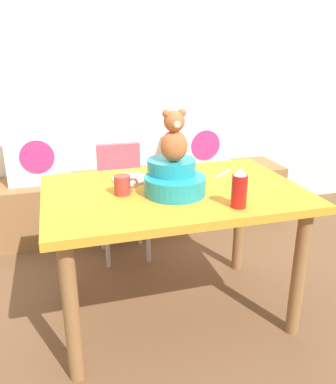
% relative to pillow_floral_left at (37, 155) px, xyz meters
% --- Properties ---
extents(ground_plane, '(8.00, 8.00, 0.00)m').
position_rel_pillow_floral_left_xyz_m(ground_plane, '(0.69, -1.15, -0.68)').
color(ground_plane, brown).
extents(back_wall, '(4.40, 0.10, 2.60)m').
position_rel_pillow_floral_left_xyz_m(back_wall, '(0.69, 0.29, 0.62)').
color(back_wall, silver).
rests_on(back_wall, ground_plane).
extents(window_bench, '(2.60, 0.44, 0.46)m').
position_rel_pillow_floral_left_xyz_m(window_bench, '(0.69, 0.02, -0.45)').
color(window_bench, olive).
rests_on(window_bench, ground_plane).
extents(pillow_floral_left, '(0.44, 0.15, 0.44)m').
position_rel_pillow_floral_left_xyz_m(pillow_floral_left, '(0.00, 0.00, 0.00)').
color(pillow_floral_left, silver).
rests_on(pillow_floral_left, window_bench).
extents(pillow_floral_right, '(0.44, 0.15, 0.44)m').
position_rel_pillow_floral_left_xyz_m(pillow_floral_right, '(1.29, 0.00, 0.00)').
color(pillow_floral_right, silver).
rests_on(pillow_floral_right, window_bench).
extents(book_stack, '(0.20, 0.14, 0.06)m').
position_rel_pillow_floral_left_xyz_m(book_stack, '(0.66, 0.02, -0.19)').
color(book_stack, '#9A88BB').
rests_on(book_stack, window_bench).
extents(dining_table, '(1.29, 0.85, 0.74)m').
position_rel_pillow_floral_left_xyz_m(dining_table, '(0.69, -1.15, -0.05)').
color(dining_table, orange).
rests_on(dining_table, ground_plane).
extents(highchair, '(0.34, 0.45, 0.79)m').
position_rel_pillow_floral_left_xyz_m(highchair, '(0.55, -0.42, -0.16)').
color(highchair, '#D84C59').
rests_on(highchair, ground_plane).
extents(infant_seat_teal, '(0.30, 0.33, 0.16)m').
position_rel_pillow_floral_left_xyz_m(infant_seat_teal, '(0.67, -1.20, 0.13)').
color(infant_seat_teal, teal).
rests_on(infant_seat_teal, dining_table).
extents(teddy_bear, '(0.13, 0.12, 0.25)m').
position_rel_pillow_floral_left_xyz_m(teddy_bear, '(0.67, -1.20, 0.34)').
color(teddy_bear, '#B05D32').
rests_on(teddy_bear, infant_seat_teal).
extents(ketchup_bottle, '(0.07, 0.07, 0.18)m').
position_rel_pillow_floral_left_xyz_m(ketchup_bottle, '(0.90, -1.46, 0.15)').
color(ketchup_bottle, red).
rests_on(ketchup_bottle, dining_table).
extents(coffee_mug, '(0.12, 0.08, 0.09)m').
position_rel_pillow_floral_left_xyz_m(coffee_mug, '(0.43, -1.15, 0.11)').
color(coffee_mug, '#9E332D').
rests_on(coffee_mug, dining_table).
extents(dinner_plate_near, '(0.20, 0.20, 0.01)m').
position_rel_pillow_floral_left_xyz_m(dinner_plate_near, '(0.51, -0.94, 0.07)').
color(dinner_plate_near, white).
rests_on(dinner_plate_near, dining_table).
extents(cell_phone, '(0.10, 0.16, 0.01)m').
position_rel_pillow_floral_left_xyz_m(cell_phone, '(0.86, -0.91, 0.06)').
color(cell_phone, black).
rests_on(cell_phone, dining_table).
extents(table_fork, '(0.14, 0.12, 0.01)m').
position_rel_pillow_floral_left_xyz_m(table_fork, '(1.03, -0.99, 0.06)').
color(table_fork, silver).
rests_on(table_fork, dining_table).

